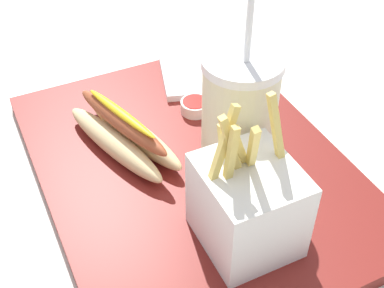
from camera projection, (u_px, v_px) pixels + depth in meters
The scene contains 7 objects.
ground_plane at pixel (192, 179), 0.66m from camera, with size 2.40×2.40×0.02m, color silver.
food_tray at pixel (192, 168), 0.65m from camera, with size 0.46×0.36×0.02m, color maroon.
soda_cup at pixel (239, 117), 0.58m from camera, with size 0.09×0.09×0.23m.
fries_basket at pixel (251, 203), 0.52m from camera, with size 0.10×0.09×0.17m.
hot_dog_1 at pixel (123, 134), 0.65m from camera, with size 0.19×0.11×0.06m.
ketchup_cup_1 at pixel (195, 106), 0.71m from camera, with size 0.04×0.04×0.02m.
napkin_stack at pixel (206, 68), 0.79m from camera, with size 0.14×0.13×0.01m, color white.
Camera 1 is at (0.42, -0.20, 0.47)m, focal length 48.81 mm.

